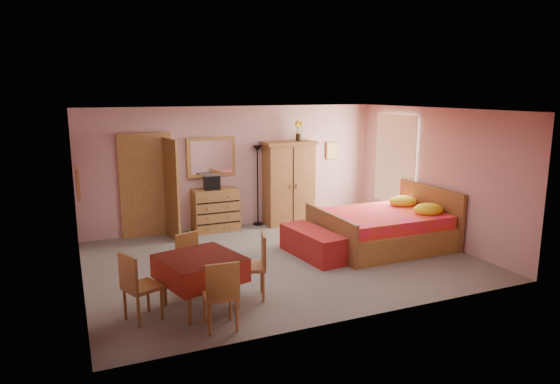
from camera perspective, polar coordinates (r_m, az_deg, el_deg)
name	(u,v)px	position (r m, az deg, el deg)	size (l,w,h in m)	color
floor	(282,260)	(8.83, 0.17, -7.74)	(6.50, 6.50, 0.00)	slate
ceiling	(282,110)	(8.35, 0.19, 9.37)	(6.50, 6.50, 0.00)	brown
wall_back	(235,167)	(10.80, -5.11, 2.86)	(6.50, 0.10, 2.60)	tan
wall_front	(361,222)	(6.34, 9.22, -3.35)	(6.50, 0.10, 2.60)	tan
wall_left	(76,204)	(7.82, -22.24, -1.24)	(0.10, 5.00, 2.60)	tan
wall_right	(434,175)	(10.21, 17.16, 1.90)	(0.10, 5.00, 2.60)	tan
doorway	(146,186)	(10.39, -15.03, 0.64)	(1.06, 0.12, 2.15)	#9E6B35
window	(395,160)	(11.10, 13.06, 3.62)	(0.08, 1.40, 1.95)	white
picture_left	(78,183)	(7.16, -22.12, 0.92)	(0.04, 0.32, 0.42)	orange
picture_back	(332,151)	(11.68, 5.97, 4.73)	(0.30, 0.04, 0.40)	#D8BF59
chest_of_drawers	(216,210)	(10.59, -7.37, -2.05)	(0.95, 0.48, 0.90)	olive
wall_mirror	(211,157)	(10.59, -7.84, 4.00)	(1.06, 0.06, 0.84)	white
stereo	(212,183)	(10.43, -7.80, 1.08)	(0.32, 0.23, 0.30)	black
floor_lamp	(258,186)	(10.90, -2.57, 0.74)	(0.22, 0.22, 1.76)	black
wardrobe	(289,183)	(11.00, 1.00, 1.04)	(1.17, 0.60, 1.83)	#905C30
sunflower_vase	(299,131)	(10.97, 2.13, 7.01)	(0.18, 0.18, 0.44)	yellow
bed	(382,219)	(9.61, 11.58, -3.00)	(2.35, 1.85, 1.09)	#E91659
bench	(313,244)	(8.94, 3.76, -5.90)	(0.54, 1.45, 0.48)	maroon
dining_table	(200,282)	(6.94, -9.08, -10.15)	(0.99, 0.99, 0.73)	maroon
chair_south	(220,294)	(6.32, -6.87, -11.45)	(0.41, 0.41, 0.91)	#A76A38
chair_north	(194,263)	(7.54, -9.84, -7.96)	(0.38, 0.38, 0.84)	olive
chair_west	(142,286)	(6.72, -15.45, -10.34)	(0.41, 0.41, 0.91)	olive
chair_east	(250,266)	(7.15, -3.43, -8.44)	(0.43, 0.43, 0.94)	#A56838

